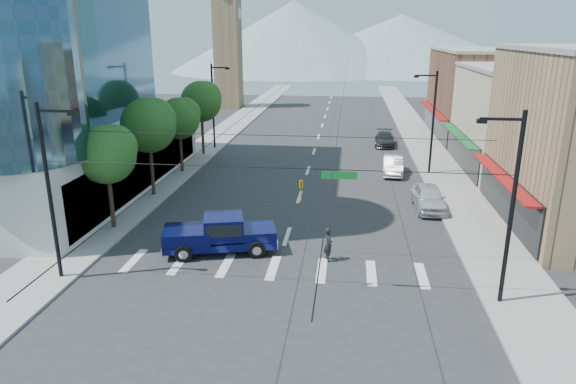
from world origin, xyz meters
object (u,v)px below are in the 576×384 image
(pedestrian, at_px, (328,244))
(parked_car_near, at_px, (429,198))
(parked_car_mid, at_px, (393,165))
(pickup_truck, at_px, (219,233))
(parked_car_far, at_px, (385,139))

(pedestrian, relative_size, parked_car_near, 0.38)
(pedestrian, relative_size, parked_car_mid, 0.40)
(pedestrian, height_order, parked_car_near, pedestrian)
(parked_car_near, bearing_deg, pedestrian, -127.19)
(pickup_truck, relative_size, parked_car_mid, 1.42)
(parked_car_far, bearing_deg, pickup_truck, -107.02)
(pedestrian, bearing_deg, parked_car_mid, -35.18)
(pickup_truck, distance_m, parked_car_mid, 21.57)
(pickup_truck, bearing_deg, parked_car_mid, 44.72)
(pickup_truck, relative_size, pedestrian, 3.52)
(parked_car_far, bearing_deg, parked_car_near, -82.28)
(pedestrian, distance_m, parked_car_far, 31.45)
(pickup_truck, height_order, parked_car_near, pickup_truck)
(pedestrian, xyz_separation_m, parked_car_far, (4.93, 31.06, -0.21))
(parked_car_near, distance_m, parked_car_far, 21.67)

